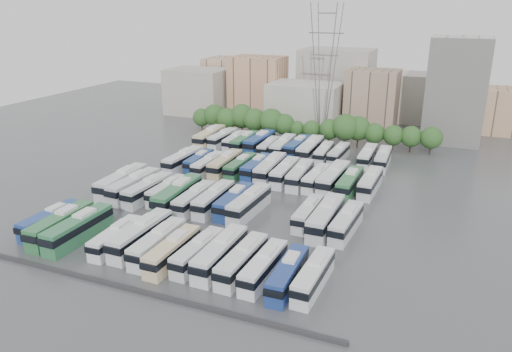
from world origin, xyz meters
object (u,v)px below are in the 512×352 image
at_px(bus_r1_s1, 134,186).
at_px(bus_r1_s4, 178,195).
at_px(bus_r2_s10, 316,178).
at_px(bus_r2_s3, 208,164).
at_px(bus_r3_s2, 235,141).
at_px(bus_r3_s4, 260,142).
at_px(bus_r3_s13, 383,159).
at_px(bus_r2_s1, 183,160).
at_px(bus_r3_s1, 223,138).
at_px(apartment_tower, 456,90).
at_px(bus_r1_s0, 122,182).
at_px(bus_r1_s12, 326,217).
at_px(bus_r0_s2, 79,228).
at_px(electricity_pylon, 325,65).
at_px(bus_r2_s13, 370,182).
at_px(bus_r0_s11, 264,267).
at_px(bus_r0_s13, 313,276).
at_px(bus_r2_s9, 300,175).
at_px(bus_r0_s7, 173,250).
at_px(bus_r3_s7, 298,147).
at_px(bus_r2_s2, 199,161).
at_px(bus_r0_s6, 158,243).
at_px(bus_r2_s5, 240,166).
at_px(bus_r3_s5, 269,147).
at_px(bus_r1_s5, 194,199).
at_px(bus_r1_s2, 148,190).
at_px(bus_r2_s12, 350,183).
at_px(bus_r0_s0, 50,220).
at_px(bus_r0_s9, 220,253).
at_px(bus_r1_s7, 234,201).
at_px(bus_r1_s11, 308,213).
at_px(bus_r3_s8, 310,149).
at_px(bus_r0_s12, 288,274).
at_px(bus_r1_s6, 214,199).
at_px(bus_r2_s4, 225,164).
at_px(bus_r0_s1, 61,225).
at_px(bus_r3_s10, 339,154).
at_px(bus_r3_s6, 283,146).
at_px(bus_r1_s13, 346,222).
at_px(bus_r0_s10, 242,260).
at_px(bus_r0_s5, 141,235).
at_px(bus_r2_s7, 270,168).
at_px(bus_r1_s3, 167,190).
at_px(bus_r3_s9, 324,152).
at_px(bus_r0_s8, 198,252).
at_px(bus_r1_s8, 249,203).
at_px(bus_r3_s0, 210,137).
at_px(bus_r2_s8, 285,172).
at_px(bus_r3_s12, 367,156).

height_order(bus_r1_s1, bus_r1_s4, bus_r1_s4).
xyz_separation_m(bus_r1_s4, bus_r2_s10, (19.72, 18.80, -0.38)).
relative_size(bus_r2_s3, bus_r3_s2, 1.03).
relative_size(bus_r3_s4, bus_r3_s13, 1.11).
xyz_separation_m(bus_r2_s1, bus_r3_s1, (-0.14, 19.70, -0.10)).
height_order(apartment_tower, bus_r2_s3, apartment_tower).
bearing_deg(bus_r1_s0, bus_r1_s12, -3.42).
bearing_deg(bus_r0_s2, bus_r2_s1, 94.84).
distance_m(electricity_pylon, bus_r2_s13, 45.24).
xyz_separation_m(bus_r0_s11, bus_r1_s1, (-32.94, 17.98, 0.25)).
bearing_deg(bus_r0_s13, bus_r1_s12, 101.30).
xyz_separation_m(bus_r2_s9, bus_r2_s13, (13.55, 0.98, -0.04)).
height_order(bus_r0_s7, bus_r2_s9, bus_r2_s9).
bearing_deg(bus_r3_s7, bus_r2_s2, -130.31).
height_order(bus_r0_s6, bus_r2_s3, bus_r0_s6).
distance_m(bus_r2_s5, bus_r3_s5, 16.40).
height_order(bus_r1_s5, bus_r3_s13, bus_r3_s13).
bearing_deg(bus_r3_s5, bus_r1_s2, -107.66).
bearing_deg(bus_r2_s12, bus_r1_s0, -157.07).
distance_m(bus_r0_s0, bus_r0_s9, 29.55).
height_order(bus_r1_s7, bus_r1_s11, bus_r1_s7).
height_order(bus_r1_s1, bus_r3_s1, bus_r1_s1).
height_order(bus_r2_s12, bus_r3_s8, bus_r3_s8).
distance_m(bus_r0_s0, bus_r0_s12, 39.66).
relative_size(bus_r1_s6, bus_r2_s4, 0.96).
bearing_deg(bus_r0_s1, bus_r3_s10, 58.42).
xyz_separation_m(electricity_pylon, bus_r3_s6, (-3.70, -20.56, -16.68)).
bearing_deg(bus_r1_s13, bus_r0_s10, -117.74).
bearing_deg(bus_r0_s5, bus_r3_s10, 72.56).
xyz_separation_m(bus_r1_s12, bus_r2_s7, (-16.82, 19.32, -0.02)).
distance_m(bus_r1_s3, bus_r2_s2, 18.13).
bearing_deg(bus_r3_s1, bus_r3_s13, -0.32).
bearing_deg(bus_r1_s3, bus_r2_s2, 100.28).
distance_m(bus_r3_s4, bus_r3_s9, 16.49).
xyz_separation_m(bus_r0_s13, bus_r1_s2, (-36.17, 17.11, 0.15)).
height_order(bus_r1_s5, bus_r3_s9, bus_r1_s5).
xyz_separation_m(bus_r0_s0, bus_r0_s10, (32.99, -0.22, 0.06)).
bearing_deg(bus_r3_s13, bus_r3_s4, 174.62).
distance_m(bus_r2_s13, bus_r3_s7, 26.95).
distance_m(apartment_tower, bus_r1_s6, 74.02).
height_order(bus_r0_s8, bus_r1_s8, bus_r1_s8).
bearing_deg(bus_r3_s10, bus_r2_s13, -56.54).
bearing_deg(bus_r3_s8, bus_r1_s13, -65.94).
bearing_deg(bus_r1_s8, bus_r3_s0, 128.52).
bearing_deg(bus_r0_s1, bus_r1_s8, 36.85).
height_order(bus_r2_s8, bus_r3_s9, bus_r2_s8).
bearing_deg(bus_r2_s4, bus_r2_s7, 1.60).
bearing_deg(bus_r2_s1, bus_r1_s7, -38.04).
bearing_deg(bus_r3_s10, bus_r0_s7, -98.51).
height_order(bus_r0_s9, bus_r3_s12, bus_r0_s9).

